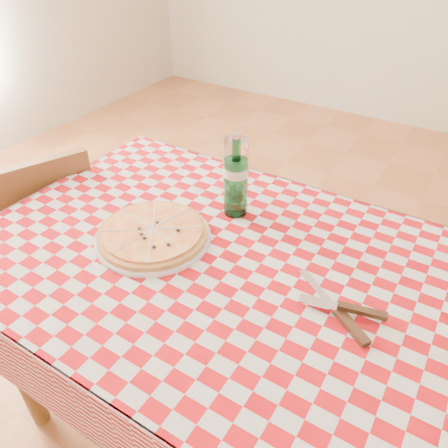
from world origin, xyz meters
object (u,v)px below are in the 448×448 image
object	(u,v)px
dining_table	(219,285)
water_bottle	(236,175)
pizza_plate	(153,233)
chair_far	(46,238)
wine_glass	(236,167)

from	to	relation	value
dining_table	water_bottle	distance (m)	0.31
pizza_plate	dining_table	bearing A→B (deg)	8.43
chair_far	pizza_plate	bearing A→B (deg)	-162.39
dining_table	wine_glass	bearing A→B (deg)	112.49
pizza_plate	water_bottle	xyz separation A→B (m)	(0.12, 0.23, 0.10)
water_bottle	wine_glass	world-z (taller)	water_bottle
dining_table	chair_far	size ratio (longest dim) A/B	1.45
water_bottle	dining_table	bearing A→B (deg)	-71.33
chair_far	pizza_plate	xyz separation A→B (m)	(0.60, -0.05, 0.30)
chair_far	water_bottle	size ratio (longest dim) A/B	3.33
dining_table	pizza_plate	world-z (taller)	pizza_plate
pizza_plate	wine_glass	bearing A→B (deg)	77.30
chair_far	wine_glass	bearing A→B (deg)	-135.87
dining_table	wine_glass	world-z (taller)	wine_glass
chair_far	wine_glass	world-z (taller)	wine_glass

